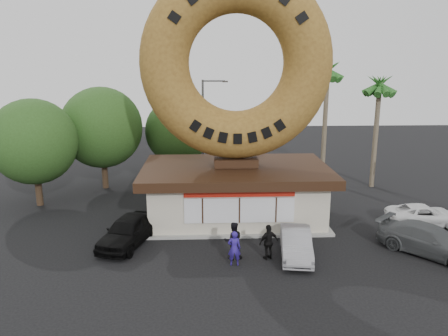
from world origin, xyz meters
The scene contains 16 objects.
ground centered at (0.00, 0.00, 0.00)m, with size 90.00×90.00×0.00m, color black.
donut_shop centered at (0.00, 5.98, 1.77)m, with size 11.20×7.20×3.80m.
giant_donut centered at (0.00, 6.00, 9.31)m, with size 11.02×11.02×2.81m, color olive.
tree_west centered at (-9.50, 13.00, 4.64)m, with size 6.00×6.00×7.65m.
tree_mid centered at (-4.00, 15.00, 4.02)m, with size 5.20×5.20×6.63m.
tree_far centered at (-13.00, 9.00, 4.33)m, with size 5.60×5.60×7.14m.
palm_near centered at (7.50, 14.00, 8.41)m, with size 2.60×2.60×9.75m.
palm_far centered at (11.00, 12.50, 7.48)m, with size 2.60×2.60×8.75m.
street_lamp centered at (-1.86, 16.00, 4.48)m, with size 2.11×0.20×8.00m.
person_left centered at (-0.49, -0.44, 0.85)m, with size 0.62×0.41×1.71m, color navy.
person_center centered at (-0.50, 0.27, 0.94)m, with size 0.91×0.71×1.88m, color black.
person_right centered at (1.22, 0.14, 0.89)m, with size 1.04×0.43×1.77m, color black.
car_black centered at (-5.93, 2.16, 0.78)m, with size 1.83×4.55×1.55m, color black.
car_silver centered at (2.63, 0.41, 0.68)m, with size 1.43×4.10×1.35m, color #949498.
car_grey centered at (9.34, 0.36, 0.73)m, with size 2.06×5.06×1.47m, color #4E5152.
car_white centered at (11.08, 4.41, 0.59)m, with size 1.96×4.26×1.18m, color white.
Camera 1 is at (-1.77, -19.48, 9.43)m, focal length 35.00 mm.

